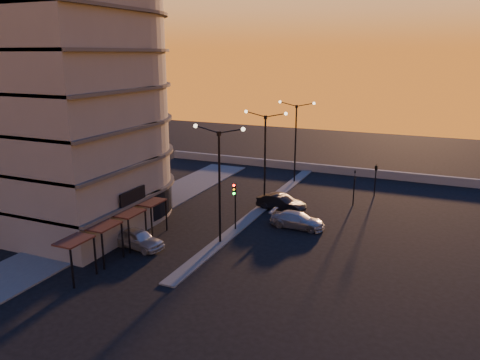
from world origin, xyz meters
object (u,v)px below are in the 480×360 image
at_px(streetlamp_mid, 265,152).
at_px(car_hatchback, 138,239).
at_px(traffic_light_main, 235,199).
at_px(car_wagon, 297,220).
at_px(car_sedan, 281,203).

relative_size(streetlamp_mid, car_hatchback, 2.15).
xyz_separation_m(traffic_light_main, car_hatchback, (-5.44, -6.31, -2.13)).
height_order(streetlamp_mid, car_wagon, streetlamp_mid).
bearing_deg(car_wagon, car_hatchback, 133.72).
bearing_deg(car_wagon, streetlamp_mid, 49.29).
height_order(streetlamp_mid, traffic_light_main, streetlamp_mid).
distance_m(car_hatchback, car_wagon, 13.68).
relative_size(traffic_light_main, car_wagon, 0.89).
bearing_deg(car_sedan, car_wagon, -133.37).
xyz_separation_m(traffic_light_main, car_sedan, (1.88, 6.72, -2.10)).
bearing_deg(car_sedan, streetlamp_mid, 88.30).
xyz_separation_m(car_hatchback, car_wagon, (10.12, 9.21, -0.06)).
xyz_separation_m(streetlamp_mid, traffic_light_main, (0.00, -7.13, -2.70)).
distance_m(traffic_light_main, car_hatchback, 8.60).
bearing_deg(streetlamp_mid, car_sedan, -12.17).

